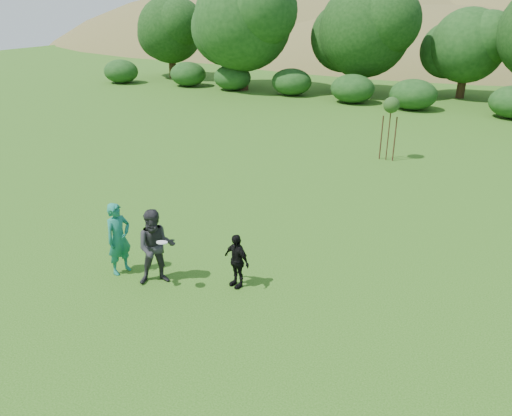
{
  "coord_description": "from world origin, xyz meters",
  "views": [
    {
      "loc": [
        6.01,
        -9.12,
        6.78
      ],
      "look_at": [
        0.0,
        3.0,
        1.1
      ],
      "focal_mm": 35.0,
      "sensor_mm": 36.0,
      "label": 1
    }
  ],
  "objects": [
    {
      "name": "player_black",
      "position": [
        0.67,
        0.54,
        0.72
      ],
      "size": [
        0.91,
        0.61,
        1.44
      ],
      "primitive_type": "imported",
      "rotation": [
        0.0,
        0.0,
        -0.34
      ],
      "color": "black",
      "rests_on": "ground"
    },
    {
      "name": "player_teal",
      "position": [
        -2.43,
        -0.21,
        0.99
      ],
      "size": [
        0.62,
        0.81,
        1.97
      ],
      "primitive_type": "imported",
      "rotation": [
        0.0,
        0.0,
        1.34
      ],
      "color": "#19715A",
      "rests_on": "ground"
    },
    {
      "name": "hillside",
      "position": [
        -0.56,
        68.45,
        -11.97
      ],
      "size": [
        150.0,
        72.0,
        52.0
      ],
      "color": "olive",
      "rests_on": "ground"
    },
    {
      "name": "sapling",
      "position": [
        1.62,
        13.09,
        2.42
      ],
      "size": [
        0.7,
        0.7,
        2.85
      ],
      "color": "#3A2016",
      "rests_on": "ground"
    },
    {
      "name": "player_grey",
      "position": [
        -1.22,
        -0.21,
        1.01
      ],
      "size": [
        1.24,
        1.2,
        2.02
      ],
      "primitive_type": "imported",
      "rotation": [
        0.0,
        0.0,
        0.65
      ],
      "color": "#28282A",
      "rests_on": "ground"
    },
    {
      "name": "ground",
      "position": [
        0.0,
        0.0,
        0.0
      ],
      "size": [
        120.0,
        120.0,
        0.0
      ],
      "primitive_type": "plane",
      "color": "#19470C",
      "rests_on": "ground"
    },
    {
      "name": "tree_row",
      "position": [
        3.23,
        28.68,
        4.87
      ],
      "size": [
        53.92,
        10.38,
        9.62
      ],
      "color": "#3A2616",
      "rests_on": "ground"
    },
    {
      "name": "frisbee",
      "position": [
        -0.8,
        -0.5,
        1.37
      ],
      "size": [
        0.27,
        0.27,
        0.07
      ],
      "color": "white",
      "rests_on": "ground"
    }
  ]
}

